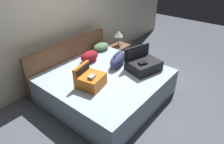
% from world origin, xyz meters
% --- Properties ---
extents(ground_plane, '(12.00, 12.00, 0.00)m').
position_xyz_m(ground_plane, '(0.00, 0.00, 0.00)').
color(ground_plane, '#4C515B').
extents(back_wall, '(8.00, 0.10, 2.60)m').
position_xyz_m(back_wall, '(0.00, 1.65, 1.30)').
color(back_wall, beige).
rests_on(back_wall, ground).
extents(bed, '(1.93, 1.87, 0.49)m').
position_xyz_m(bed, '(0.00, 0.40, 0.25)').
color(bed, '#99ADBC').
rests_on(bed, ground).
extents(headboard, '(1.97, 0.08, 0.87)m').
position_xyz_m(headboard, '(0.00, 1.37, 0.43)').
color(headboard, brown).
rests_on(headboard, ground).
extents(hard_case_large, '(0.66, 0.58, 0.40)m').
position_xyz_m(hard_case_large, '(0.55, -0.01, 0.61)').
color(hard_case_large, black).
rests_on(hard_case_large, bed).
extents(hard_case_medium, '(0.46, 0.45, 0.33)m').
position_xyz_m(hard_case_medium, '(-0.42, 0.36, 0.61)').
color(hard_case_medium, '#D16619').
rests_on(hard_case_medium, bed).
extents(duffel_bag, '(0.59, 0.35, 0.29)m').
position_xyz_m(duffel_bag, '(0.40, 0.45, 0.62)').
color(duffel_bag, navy).
rests_on(duffel_bag, bed).
extents(pillow_near_headboard, '(0.40, 0.25, 0.21)m').
position_xyz_m(pillow_near_headboard, '(0.18, 0.98, 0.60)').
color(pillow_near_headboard, maroon).
rests_on(pillow_near_headboard, bed).
extents(pillow_center_head, '(0.41, 0.30, 0.15)m').
position_xyz_m(pillow_center_head, '(0.73, 1.16, 0.57)').
color(pillow_center_head, '#4C724C').
rests_on(pillow_center_head, bed).
extents(nightstand, '(0.44, 0.40, 0.45)m').
position_xyz_m(nightstand, '(1.24, 1.08, 0.23)').
color(nightstand, brown).
rests_on(nightstand, ground).
extents(table_lamp, '(0.20, 0.20, 0.35)m').
position_xyz_m(table_lamp, '(1.24, 1.08, 0.72)').
color(table_lamp, '#3F3833').
rests_on(table_lamp, nightstand).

